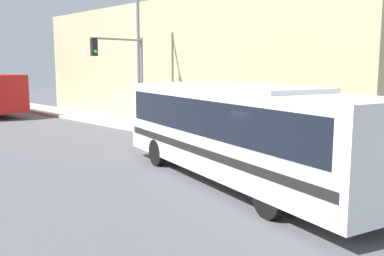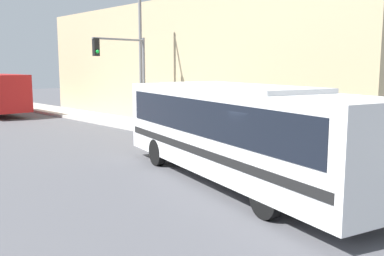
{
  "view_description": "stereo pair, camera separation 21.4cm",
  "coord_description": "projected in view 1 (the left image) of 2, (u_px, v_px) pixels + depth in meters",
  "views": [
    {
      "loc": [
        -9.42,
        -6.03,
        3.66
      ],
      "look_at": [
        1.6,
        5.46,
        1.33
      ],
      "focal_mm": 40.0,
      "sensor_mm": 36.0,
      "label": 1
    },
    {
      "loc": [
        -9.27,
        -6.18,
        3.66
      ],
      "look_at": [
        1.6,
        5.46,
        1.33
      ],
      "focal_mm": 40.0,
      "sensor_mm": 36.0,
      "label": 2
    }
  ],
  "objects": [
    {
      "name": "street_lamp",
      "position": [
        134.0,
        46.0,
        23.89
      ],
      "size": [
        2.38,
        0.28,
        7.76
      ],
      "color": "slate",
      "rests_on": "sidewalk"
    },
    {
      "name": "fire_hydrant",
      "position": [
        297.0,
        145.0,
        16.9
      ],
      "size": [
        0.26,
        0.35,
        0.72
      ],
      "color": "red",
      "rests_on": "sidewalk"
    },
    {
      "name": "sidewalk",
      "position": [
        92.0,
        117.0,
        29.6
      ],
      "size": [
        2.82,
        70.0,
        0.18
      ],
      "color": "#B7B2A8",
      "rests_on": "ground_plane"
    },
    {
      "name": "city_bus",
      "position": [
        236.0,
        127.0,
        13.2
      ],
      "size": [
        5.12,
        11.14,
        3.08
      ],
      "rotation": [
        0.0,
        0.0,
        -0.25
      ],
      "color": "white",
      "rests_on": "ground_plane"
    },
    {
      "name": "traffic_light_pole",
      "position": [
        125.0,
        66.0,
        23.08
      ],
      "size": [
        3.28,
        0.35,
        5.01
      ],
      "color": "slate",
      "rests_on": "sidewalk"
    },
    {
      "name": "ground_plane",
      "position": [
        291.0,
        205.0,
        11.29
      ],
      "size": [
        120.0,
        120.0,
        0.0
      ],
      "primitive_type": "plane",
      "color": "#515156"
    },
    {
      "name": "parking_meter",
      "position": [
        209.0,
        120.0,
        20.29
      ],
      "size": [
        0.14,
        0.14,
        1.38
      ],
      "color": "slate",
      "rests_on": "sidewalk"
    },
    {
      "name": "building_facade",
      "position": [
        193.0,
        63.0,
        28.16
      ],
      "size": [
        6.0,
        26.99,
        7.61
      ],
      "color": "tan",
      "rests_on": "ground_plane"
    }
  ]
}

